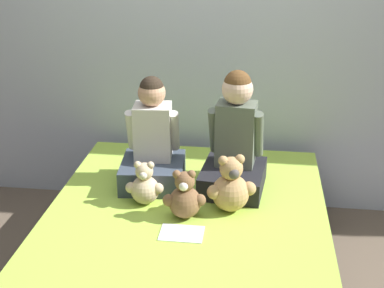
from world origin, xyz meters
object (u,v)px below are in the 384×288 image
(teddy_bear_between_children, at_px, (184,198))
(child_on_right, at_px, (235,144))
(child_on_left, at_px, (153,146))
(teddy_bear_held_by_right_child, at_px, (231,187))
(bed, at_px, (183,261))
(teddy_bear_held_by_left_child, at_px, (145,186))
(sign_card, at_px, (182,233))

(teddy_bear_between_children, bearing_deg, child_on_right, 50.28)
(child_on_left, bearing_deg, teddy_bear_held_by_right_child, -34.68)
(child_on_left, height_order, child_on_right, child_on_right)
(bed, distance_m, teddy_bear_held_by_left_child, 0.44)
(child_on_left, height_order, teddy_bear_held_by_left_child, child_on_left)
(child_on_right, xyz_separation_m, teddy_bear_held_by_right_child, (-0.00, -0.27, -0.13))
(child_on_right, xyz_separation_m, teddy_bear_between_children, (-0.23, -0.37, -0.15))
(bed, distance_m, teddy_bear_held_by_right_child, 0.45)
(teddy_bear_held_by_left_child, relative_size, teddy_bear_held_by_right_child, 0.78)
(sign_card, bearing_deg, teddy_bear_held_by_left_child, 130.65)
(teddy_bear_held_by_left_child, bearing_deg, sign_card, -53.02)
(child_on_left, height_order, sign_card, child_on_left)
(child_on_right, bearing_deg, child_on_left, -173.51)
(bed, relative_size, teddy_bear_held_by_left_child, 8.02)
(bed, distance_m, teddy_bear_between_children, 0.34)
(child_on_right, distance_m, teddy_bear_between_children, 0.46)
(child_on_right, xyz_separation_m, teddy_bear_held_by_left_child, (-0.45, -0.25, -0.16))
(bed, xyz_separation_m, child_on_left, (-0.23, 0.43, 0.45))
(bed, height_order, teddy_bear_between_children, teddy_bear_between_children)
(teddy_bear_held_by_left_child, bearing_deg, teddy_bear_between_children, -30.44)
(bed, distance_m, child_on_right, 0.69)
(teddy_bear_held_by_left_child, bearing_deg, bed, -42.00)
(sign_card, bearing_deg, teddy_bear_held_by_right_child, 50.14)
(teddy_bear_held_by_right_child, distance_m, sign_card, 0.36)
(child_on_left, xyz_separation_m, child_on_right, (0.46, 0.01, 0.03))
(child_on_right, bearing_deg, teddy_bear_held_by_left_child, -145.13)
(bed, xyz_separation_m, teddy_bear_held_by_right_child, (0.22, 0.17, 0.35))
(bed, xyz_separation_m, sign_card, (0.01, -0.09, 0.23))
(child_on_left, relative_size, child_on_right, 0.93)
(sign_card, bearing_deg, teddy_bear_between_children, 93.34)
(child_on_right, bearing_deg, teddy_bear_held_by_right_child, -84.69)
(child_on_left, bearing_deg, bed, -66.42)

